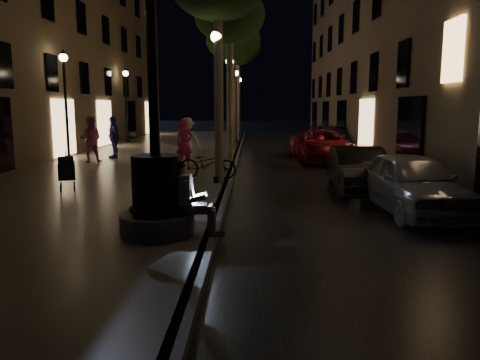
{
  "coord_description": "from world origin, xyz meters",
  "views": [
    {
      "loc": [
        0.8,
        -6.53,
        2.61
      ],
      "look_at": [
        0.54,
        3.0,
        1.08
      ],
      "focal_mm": 35.0,
      "sensor_mm": 36.0,
      "label": 1
    }
  ],
  "objects_px": {
    "pedestrian_red": "(184,144)",
    "car_second": "(358,170)",
    "lamp_curb_c": "(236,96)",
    "lamp_curb_b": "(230,92)",
    "pedestrian_white": "(187,140)",
    "stroller": "(67,171)",
    "car_rear": "(332,140)",
    "lamp_left_b": "(65,91)",
    "pedestrian_blue": "(114,137)",
    "lamp_curb_a": "(217,85)",
    "seated_man_laptop": "(189,196)",
    "car_front": "(411,183)",
    "car_third": "(321,146)",
    "bicycle": "(208,164)",
    "fountain_lamppost": "(156,181)",
    "tree_second": "(230,16)",
    "tree_far": "(238,48)",
    "tree_third": "(233,40)",
    "lamp_left_c": "(126,96)",
    "pedestrian_pink": "(90,139)",
    "lamp_curb_d": "(239,98)"
  },
  "relations": [
    {
      "from": "lamp_curb_c",
      "to": "pedestrian_red",
      "type": "height_order",
      "value": "lamp_curb_c"
    },
    {
      "from": "lamp_left_c",
      "to": "lamp_curb_a",
      "type": "bearing_deg",
      "value": -66.07
    },
    {
      "from": "pedestrian_red",
      "to": "car_second",
      "type": "bearing_deg",
      "value": -64.52
    },
    {
      "from": "lamp_left_b",
      "to": "car_front",
      "type": "relative_size",
      "value": 1.11
    },
    {
      "from": "pedestrian_white",
      "to": "lamp_left_c",
      "type": "bearing_deg",
      "value": -92.77
    },
    {
      "from": "tree_second",
      "to": "car_third",
      "type": "bearing_deg",
      "value": 19.06
    },
    {
      "from": "tree_far",
      "to": "car_front",
      "type": "xyz_separation_m",
      "value": [
        4.91,
        -21.15,
        -5.69
      ]
    },
    {
      "from": "tree_second",
      "to": "car_rear",
      "type": "distance_m",
      "value": 9.55
    },
    {
      "from": "car_rear",
      "to": "car_second",
      "type": "bearing_deg",
      "value": -95.94
    },
    {
      "from": "tree_third",
      "to": "stroller",
      "type": "distance_m",
      "value": 15.08
    },
    {
      "from": "pedestrian_red",
      "to": "bicycle",
      "type": "height_order",
      "value": "pedestrian_red"
    },
    {
      "from": "lamp_left_c",
      "to": "car_second",
      "type": "height_order",
      "value": "lamp_left_c"
    },
    {
      "from": "car_third",
      "to": "tree_second",
      "type": "bearing_deg",
      "value": -163.84
    },
    {
      "from": "lamp_left_b",
      "to": "tree_second",
      "type": "bearing_deg",
      "value": 0.0
    },
    {
      "from": "fountain_lamppost",
      "to": "lamp_curb_a",
      "type": "height_order",
      "value": "fountain_lamppost"
    },
    {
      "from": "lamp_left_b",
      "to": "pedestrian_red",
      "type": "bearing_deg",
      "value": -24.91
    },
    {
      "from": "car_front",
      "to": "car_third",
      "type": "relative_size",
      "value": 0.82
    },
    {
      "from": "stroller",
      "to": "car_second",
      "type": "height_order",
      "value": "car_second"
    },
    {
      "from": "seated_man_laptop",
      "to": "lamp_curb_c",
      "type": "bearing_deg",
      "value": 89.77
    },
    {
      "from": "car_front",
      "to": "pedestrian_pink",
      "type": "xyz_separation_m",
      "value": [
        -10.79,
        8.3,
        0.44
      ]
    },
    {
      "from": "lamp_curb_c",
      "to": "lamp_curb_b",
      "type": "bearing_deg",
      "value": -90.0
    },
    {
      "from": "lamp_curb_d",
      "to": "car_front",
      "type": "relative_size",
      "value": 1.11
    },
    {
      "from": "lamp_curb_c",
      "to": "car_second",
      "type": "height_order",
      "value": "lamp_curb_c"
    },
    {
      "from": "fountain_lamppost",
      "to": "pedestrian_red",
      "type": "xyz_separation_m",
      "value": [
        -0.84,
        9.42,
        -0.07
      ]
    },
    {
      "from": "pedestrian_blue",
      "to": "car_rear",
      "type": "bearing_deg",
      "value": 76.8
    },
    {
      "from": "car_third",
      "to": "bicycle",
      "type": "height_order",
      "value": "car_third"
    },
    {
      "from": "pedestrian_blue",
      "to": "lamp_curb_a",
      "type": "bearing_deg",
      "value": 1.03
    },
    {
      "from": "fountain_lamppost",
      "to": "stroller",
      "type": "bearing_deg",
      "value": 127.65
    },
    {
      "from": "pedestrian_pink",
      "to": "lamp_curb_c",
      "type": "bearing_deg",
      "value": -126.54
    },
    {
      "from": "seated_man_laptop",
      "to": "pedestrian_red",
      "type": "height_order",
      "value": "pedestrian_red"
    },
    {
      "from": "tree_third",
      "to": "pedestrian_blue",
      "type": "xyz_separation_m",
      "value": [
        -5.29,
        -5.21,
        -4.97
      ]
    },
    {
      "from": "tree_far",
      "to": "pedestrian_white",
      "type": "distance_m",
      "value": 14.16
    },
    {
      "from": "fountain_lamppost",
      "to": "lamp_curb_c",
      "type": "xyz_separation_m",
      "value": [
        0.7,
        22.0,
        2.02
      ]
    },
    {
      "from": "lamp_curb_c",
      "to": "car_second",
      "type": "xyz_separation_m",
      "value": [
        4.31,
        -16.39,
        -2.55
      ]
    },
    {
      "from": "lamp_left_c",
      "to": "pedestrian_red",
      "type": "relative_size",
      "value": 2.55
    },
    {
      "from": "car_second",
      "to": "lamp_left_b",
      "type": "bearing_deg",
      "value": 153.14
    },
    {
      "from": "bicycle",
      "to": "pedestrian_pink",
      "type": "bearing_deg",
      "value": 57.07
    },
    {
      "from": "tree_third",
      "to": "pedestrian_white",
      "type": "xyz_separation_m",
      "value": [
        -1.64,
        -7.03,
        -4.98
      ]
    },
    {
      "from": "car_rear",
      "to": "pedestrian_blue",
      "type": "distance_m",
      "value": 11.79
    },
    {
      "from": "stroller",
      "to": "car_rear",
      "type": "relative_size",
      "value": 0.22
    },
    {
      "from": "tree_second",
      "to": "lamp_curb_a",
      "type": "distance_m",
      "value": 6.75
    },
    {
      "from": "lamp_curb_a",
      "to": "lamp_curb_b",
      "type": "distance_m",
      "value": 8.0
    },
    {
      "from": "lamp_curb_b",
      "to": "pedestrian_white",
      "type": "xyz_separation_m",
      "value": [
        -1.64,
        -3.03,
        -2.08
      ]
    },
    {
      "from": "seated_man_laptop",
      "to": "car_front",
      "type": "bearing_deg",
      "value": 29.34
    },
    {
      "from": "tree_second",
      "to": "lamp_left_c",
      "type": "relative_size",
      "value": 1.54
    },
    {
      "from": "fountain_lamppost",
      "to": "lamp_left_b",
      "type": "bearing_deg",
      "value": 118.07
    },
    {
      "from": "bicycle",
      "to": "pedestrian_blue",
      "type": "bearing_deg",
      "value": 45.16
    },
    {
      "from": "lamp_left_c",
      "to": "fountain_lamppost",
      "type": "bearing_deg",
      "value": -73.78
    },
    {
      "from": "tree_far",
      "to": "pedestrian_white",
      "type": "height_order",
      "value": "tree_far"
    },
    {
      "from": "lamp_left_b",
      "to": "pedestrian_blue",
      "type": "distance_m",
      "value": 2.86
    }
  ]
}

